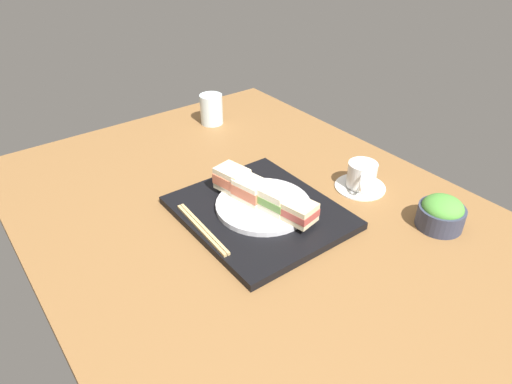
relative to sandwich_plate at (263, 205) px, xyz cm
name	(u,v)px	position (x,y,z in cm)	size (l,w,h in cm)	color
ground_plane	(261,222)	(0.69, -1.23, -4.02)	(140.00, 100.00, 3.00)	brown
serving_tray	(258,213)	(0.03, -1.58, -1.59)	(38.20, 33.28, 1.87)	black
sandwich_plate	(263,205)	(0.00, 0.00, 0.00)	(22.72, 22.72, 1.32)	silver
sandwich_nearmost	(232,179)	(-9.69, -2.25, 3.47)	(8.72, 7.53, 5.62)	beige
sandwich_inner_near	(253,189)	(-3.23, -0.75, 3.22)	(8.98, 7.37, 5.13)	#EFE5C1
sandwich_inner_far	(275,199)	(3.23, 0.75, 3.30)	(9.22, 7.50, 5.28)	#EFE5C1
sandwich_farmost	(298,211)	(9.69, 2.25, 2.89)	(8.86, 7.34, 4.47)	beige
salad_bowl	(441,213)	(28.18, 29.59, 1.18)	(10.61, 10.61, 7.72)	#33384C
chopsticks_pair	(202,229)	(-1.33, -16.22, -0.31)	(21.52, 2.52, 0.70)	tan
coffee_cup	(361,177)	(6.05, 27.40, 0.68)	(13.18, 13.18, 7.26)	white
drinking_glass	(211,109)	(-51.41, 18.05, 2.40)	(7.46, 7.46, 9.84)	silver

